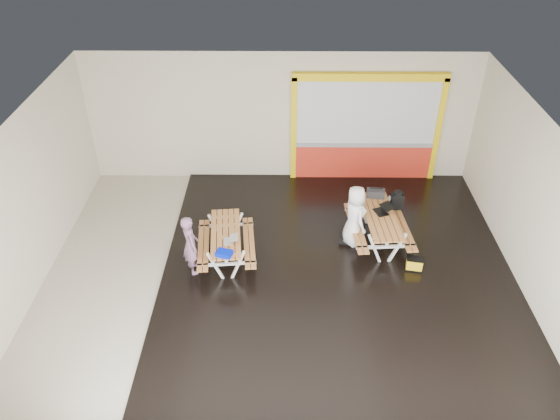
{
  "coord_description": "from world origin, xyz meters",
  "views": [
    {
      "loc": [
        0.09,
        -8.97,
        7.82
      ],
      "look_at": [
        0.0,
        0.9,
        1.0
      ],
      "focal_mm": 35.08,
      "sensor_mm": 36.0,
      "label": 1
    }
  ],
  "objects_px": {
    "laptop_right": "(383,210)",
    "blue_pouch": "(224,253)",
    "backpack": "(397,201)",
    "picnic_table_left": "(226,239)",
    "laptop_left": "(230,240)",
    "toolbox": "(376,193)",
    "person_right": "(355,216)",
    "person_left": "(190,245)",
    "dark_case": "(348,239)",
    "fluke_bag": "(414,264)",
    "picnic_table_right": "(380,222)"
  },
  "relations": [
    {
      "from": "picnic_table_right",
      "to": "person_left",
      "type": "height_order",
      "value": "person_left"
    },
    {
      "from": "laptop_left",
      "to": "toolbox",
      "type": "bearing_deg",
      "value": 27.37
    },
    {
      "from": "toolbox",
      "to": "fluke_bag",
      "type": "xyz_separation_m",
      "value": [
        0.66,
        -1.76,
        -0.67
      ]
    },
    {
      "from": "person_left",
      "to": "blue_pouch",
      "type": "height_order",
      "value": "person_left"
    },
    {
      "from": "blue_pouch",
      "to": "fluke_bag",
      "type": "bearing_deg",
      "value": 5.55
    },
    {
      "from": "laptop_left",
      "to": "laptop_right",
      "type": "bearing_deg",
      "value": 17.62
    },
    {
      "from": "person_right",
      "to": "dark_case",
      "type": "bearing_deg",
      "value": 44.71
    },
    {
      "from": "toolbox",
      "to": "backpack",
      "type": "height_order",
      "value": "toolbox"
    },
    {
      "from": "picnic_table_left",
      "to": "fluke_bag",
      "type": "distance_m",
      "value": 4.1
    },
    {
      "from": "person_right",
      "to": "toolbox",
      "type": "relative_size",
      "value": 3.33
    },
    {
      "from": "picnic_table_right",
      "to": "backpack",
      "type": "bearing_deg",
      "value": 54.91
    },
    {
      "from": "picnic_table_left",
      "to": "blue_pouch",
      "type": "xyz_separation_m",
      "value": [
        0.04,
        -0.76,
        0.22
      ]
    },
    {
      "from": "laptop_right",
      "to": "blue_pouch",
      "type": "xyz_separation_m",
      "value": [
        -3.45,
        -1.52,
        -0.05
      ]
    },
    {
      "from": "picnic_table_right",
      "to": "fluke_bag",
      "type": "xyz_separation_m",
      "value": [
        0.65,
        -0.99,
        -0.39
      ]
    },
    {
      "from": "person_left",
      "to": "backpack",
      "type": "distance_m",
      "value": 4.95
    },
    {
      "from": "picnic_table_right",
      "to": "person_left",
      "type": "bearing_deg",
      "value": -165.21
    },
    {
      "from": "person_right",
      "to": "toolbox",
      "type": "height_order",
      "value": "person_right"
    },
    {
      "from": "picnic_table_left",
      "to": "toolbox",
      "type": "bearing_deg",
      "value": 22.2
    },
    {
      "from": "laptop_left",
      "to": "backpack",
      "type": "height_order",
      "value": "backpack"
    },
    {
      "from": "backpack",
      "to": "person_right",
      "type": "bearing_deg",
      "value": -144.1
    },
    {
      "from": "picnic_table_right",
      "to": "person_right",
      "type": "relative_size",
      "value": 1.36
    },
    {
      "from": "person_left",
      "to": "person_right",
      "type": "height_order",
      "value": "person_right"
    },
    {
      "from": "laptop_right",
      "to": "blue_pouch",
      "type": "bearing_deg",
      "value": -156.23
    },
    {
      "from": "backpack",
      "to": "fluke_bag",
      "type": "relative_size",
      "value": 1.26
    },
    {
      "from": "laptop_right",
      "to": "person_left",
      "type": "bearing_deg",
      "value": -163.68
    },
    {
      "from": "person_right",
      "to": "laptop_right",
      "type": "relative_size",
      "value": 3.09
    },
    {
      "from": "laptop_right",
      "to": "toolbox",
      "type": "relative_size",
      "value": 1.08
    },
    {
      "from": "person_left",
      "to": "backpack",
      "type": "relative_size",
      "value": 2.83
    },
    {
      "from": "person_right",
      "to": "dark_case",
      "type": "relative_size",
      "value": 3.69
    },
    {
      "from": "picnic_table_left",
      "to": "picnic_table_right",
      "type": "distance_m",
      "value": 3.47
    },
    {
      "from": "person_right",
      "to": "blue_pouch",
      "type": "bearing_deg",
      "value": 95.35
    },
    {
      "from": "toolbox",
      "to": "laptop_left",
      "type": "bearing_deg",
      "value": -152.63
    },
    {
      "from": "blue_pouch",
      "to": "person_right",
      "type": "bearing_deg",
      "value": 25.09
    },
    {
      "from": "backpack",
      "to": "picnic_table_left",
      "type": "bearing_deg",
      "value": -161.19
    },
    {
      "from": "laptop_left",
      "to": "dark_case",
      "type": "xyz_separation_m",
      "value": [
        2.61,
        0.9,
        -0.64
      ]
    },
    {
      "from": "picnic_table_left",
      "to": "picnic_table_right",
      "type": "relative_size",
      "value": 0.95
    },
    {
      "from": "person_left",
      "to": "person_right",
      "type": "distance_m",
      "value": 3.67
    },
    {
      "from": "dark_case",
      "to": "picnic_table_right",
      "type": "bearing_deg",
      "value": 2.72
    },
    {
      "from": "person_left",
      "to": "laptop_right",
      "type": "bearing_deg",
      "value": -98.09
    },
    {
      "from": "blue_pouch",
      "to": "fluke_bag",
      "type": "height_order",
      "value": "blue_pouch"
    },
    {
      "from": "backpack",
      "to": "fluke_bag",
      "type": "bearing_deg",
      "value": -84.98
    },
    {
      "from": "blue_pouch",
      "to": "dark_case",
      "type": "xyz_separation_m",
      "value": [
        2.7,
        1.35,
        -0.65
      ]
    },
    {
      "from": "picnic_table_right",
      "to": "picnic_table_left",
      "type": "bearing_deg",
      "value": -169.69
    },
    {
      "from": "person_right",
      "to": "blue_pouch",
      "type": "relative_size",
      "value": 4.66
    },
    {
      "from": "picnic_table_right",
      "to": "dark_case",
      "type": "xyz_separation_m",
      "value": [
        -0.67,
        -0.03,
        -0.46
      ]
    },
    {
      "from": "picnic_table_right",
      "to": "toolbox",
      "type": "distance_m",
      "value": 0.82
    },
    {
      "from": "person_right",
      "to": "person_left",
      "type": "bearing_deg",
      "value": 86.28
    },
    {
      "from": "person_right",
      "to": "laptop_right",
      "type": "bearing_deg",
      "value": -91.85
    },
    {
      "from": "person_right",
      "to": "fluke_bag",
      "type": "height_order",
      "value": "person_right"
    },
    {
      "from": "dark_case",
      "to": "toolbox",
      "type": "bearing_deg",
      "value": 50.48
    }
  ]
}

